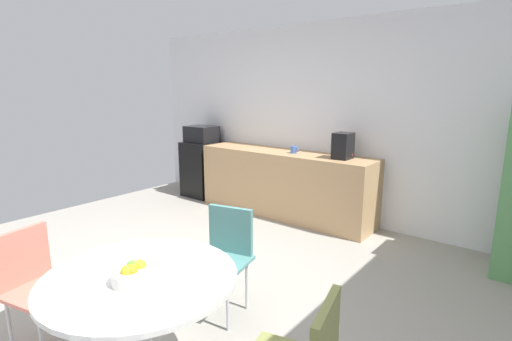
% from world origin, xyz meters
% --- Properties ---
extents(ground_plane, '(6.00, 6.00, 0.00)m').
position_xyz_m(ground_plane, '(0.00, 0.00, 0.00)').
color(ground_plane, '#9E998E').
extents(wall_back, '(6.00, 0.10, 2.60)m').
position_xyz_m(wall_back, '(0.00, 3.00, 1.30)').
color(wall_back, silver).
rests_on(wall_back, ground_plane).
extents(counter_block, '(2.56, 0.60, 0.90)m').
position_xyz_m(counter_block, '(-0.31, 2.65, 0.45)').
color(counter_block, tan).
rests_on(counter_block, ground_plane).
extents(mini_fridge, '(0.54, 0.54, 0.89)m').
position_xyz_m(mini_fridge, '(-1.93, 2.65, 0.44)').
color(mini_fridge, black).
rests_on(mini_fridge, ground_plane).
extents(microwave, '(0.48, 0.38, 0.26)m').
position_xyz_m(microwave, '(-1.93, 2.65, 1.02)').
color(microwave, black).
rests_on(microwave, mini_fridge).
extents(round_table, '(1.07, 1.07, 0.74)m').
position_xyz_m(round_table, '(0.89, -0.51, 0.60)').
color(round_table, silver).
rests_on(round_table, ground_plane).
extents(chair_teal, '(0.51, 0.51, 0.83)m').
position_xyz_m(chair_teal, '(0.66, 0.42, 0.52)').
color(chair_teal, silver).
rests_on(chair_teal, ground_plane).
extents(chair_coral, '(0.50, 0.50, 0.83)m').
position_xyz_m(chair_coral, '(-0.05, -0.72, 0.52)').
color(chair_coral, silver).
rests_on(chair_coral, ground_plane).
extents(fruit_bowl, '(0.24, 0.24, 0.11)m').
position_xyz_m(fruit_bowl, '(0.93, -0.57, 0.78)').
color(fruit_bowl, silver).
rests_on(fruit_bowl, round_table).
extents(mug_white, '(0.13, 0.08, 0.09)m').
position_xyz_m(mug_white, '(-0.14, 2.62, 0.95)').
color(mug_white, '#3F66BF').
rests_on(mug_white, counter_block).
extents(mug_green, '(0.13, 0.08, 0.09)m').
position_xyz_m(mug_green, '(0.57, 2.71, 0.95)').
color(mug_green, '#D84C4C').
rests_on(mug_green, counter_block).
extents(coffee_maker, '(0.20, 0.24, 0.32)m').
position_xyz_m(coffee_maker, '(0.55, 2.65, 1.06)').
color(coffee_maker, black).
rests_on(coffee_maker, counter_block).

